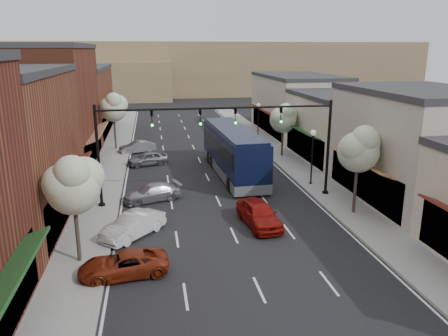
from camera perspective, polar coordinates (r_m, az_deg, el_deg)
name	(u,v)px	position (r m, az deg, el deg)	size (l,w,h in m)	color
ground	(241,251)	(23.78, 2.24, -10.72)	(160.00, 160.00, 0.00)	black
sidewalk_left	(109,167)	(40.94, -14.76, 0.12)	(2.80, 73.00, 0.15)	gray
sidewalk_right	(287,160)	(42.72, 8.26, 1.09)	(2.80, 73.00, 0.15)	gray
curb_left	(125,166)	(40.83, -12.81, 0.20)	(0.25, 73.00, 0.17)	gray
curb_right	(273,160)	(42.32, 6.45, 1.02)	(0.25, 73.00, 0.17)	gray
bldg_left_midfar	(39,108)	(42.37, -23.03, 7.27)	(10.14, 14.10, 10.90)	brown
bldg_left_far	(71,101)	(58.09, -19.37, 8.23)	(10.14, 18.10, 8.40)	brown
bldg_right_midnear	(418,146)	(33.11, 23.99, 2.60)	(9.14, 12.10, 7.90)	#B4A99A
bldg_right_midfar	(343,127)	(43.54, 15.30, 5.14)	(9.14, 12.10, 6.40)	beige
bldg_right_far	(296,105)	(56.35, 9.43, 8.17)	(9.14, 16.10, 7.40)	#B4A99A
hill_far	(167,68)	(111.09, -7.42, 12.86)	(120.00, 30.00, 12.00)	#7A6647
hill_near	(51,80)	(101.23, -21.61, 10.58)	(50.00, 20.00, 8.00)	#7A6647
signal_mast_right	(297,134)	(31.15, 9.51, 4.34)	(8.22, 0.46, 7.00)	black
signal_mast_left	(134,140)	(29.51, -11.66, 3.63)	(8.22, 0.46, 7.00)	black
tree_right_near	(360,148)	(28.58, 17.30, 2.52)	(2.85, 2.65, 5.95)	#47382B
tree_right_far	(284,117)	(43.29, 7.81, 6.59)	(2.85, 2.65, 5.43)	#47382B
tree_left_near	(73,183)	(22.09, -19.08, -1.88)	(2.85, 2.65, 5.69)	#47382B
tree_left_far	(114,107)	(47.37, -14.21, 7.75)	(2.85, 2.65, 6.13)	#47382B
lamp_post_near	(313,148)	(34.52, 11.49, 2.56)	(0.44, 0.44, 4.44)	black
lamp_post_far	(258,115)	(50.96, 4.50, 6.85)	(0.44, 0.44, 4.44)	black
coach_bus	(233,151)	(37.07, 1.18, 2.24)	(3.42, 13.16, 3.98)	black
red_hatchback	(259,214)	(26.69, 4.59, -5.98)	(1.81, 4.49, 1.53)	maroon
parked_car_a	(124,264)	(21.64, -12.99, -12.18)	(1.94, 4.20, 1.17)	maroon
parked_car_b	(133,225)	(25.66, -11.77, -7.35)	(1.45, 4.16, 1.37)	silver
parked_car_c	(152,193)	(31.31, -9.43, -3.21)	(1.69, 4.15, 1.20)	#939398
parked_car_d	(148,159)	(40.99, -9.94, 1.22)	(1.50, 3.73, 1.27)	slate
parked_car_e	(138,147)	(46.16, -11.23, 2.71)	(1.30, 3.72, 1.22)	#9C9CA1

